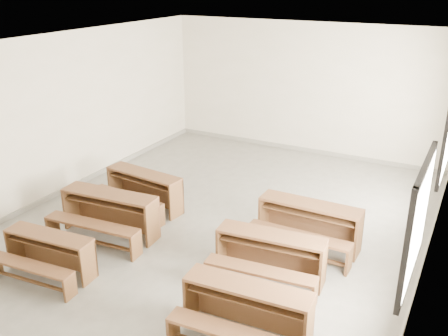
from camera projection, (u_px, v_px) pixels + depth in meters
The scene contains 7 objects.
room at pixel (229, 106), 8.43m from camera, with size 8.50×8.50×3.20m.
desk_set_0 at pixel (48, 251), 7.43m from camera, with size 1.48×0.85×0.64m.
desk_set_1 at pixel (108, 211), 8.52m from camera, with size 1.78×1.03×0.77m.
desk_set_2 at pixel (143, 188), 9.51m from camera, with size 1.68×1.00×0.72m.
desk_set_3 at pixel (246, 309), 6.10m from camera, with size 1.65×0.93×0.72m.
desk_set_4 at pixel (270, 254), 7.28m from camera, with size 1.67×0.98×0.72m.
desk_set_5 at pixel (308, 222), 8.17m from camera, with size 1.69×0.89×0.76m.
Camera 1 is at (3.87, -7.31, 4.25)m, focal length 40.00 mm.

